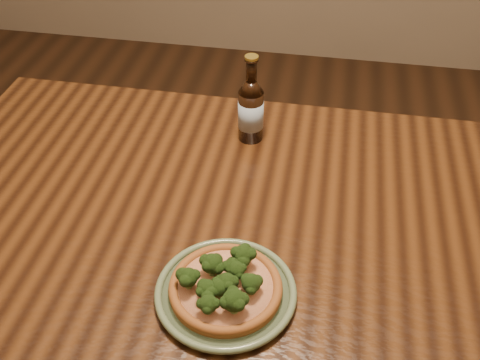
% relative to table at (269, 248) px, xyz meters
% --- Properties ---
extents(table, '(1.60, 0.90, 0.75)m').
position_rel_table_xyz_m(table, '(0.00, 0.00, 0.00)').
color(table, '#41220D').
rests_on(table, ground).
extents(plate, '(0.26, 0.26, 0.02)m').
position_rel_table_xyz_m(plate, '(-0.05, -0.21, 0.10)').
color(plate, '#5E6F4C').
rests_on(plate, table).
extents(pizza, '(0.21, 0.21, 0.07)m').
position_rel_table_xyz_m(pizza, '(-0.05, -0.22, 0.12)').
color(pizza, brown).
rests_on(pizza, plate).
extents(beer_bottle, '(0.06, 0.06, 0.23)m').
position_rel_table_xyz_m(beer_bottle, '(-0.09, 0.28, 0.18)').
color(beer_bottle, black).
rests_on(beer_bottle, table).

